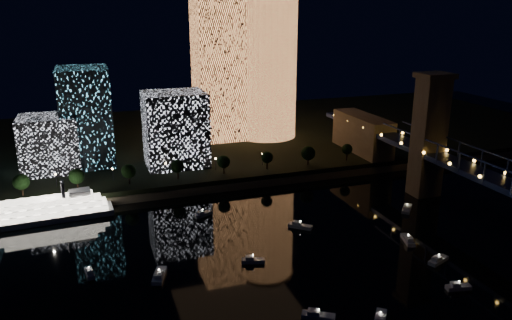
{
  "coord_description": "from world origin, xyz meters",
  "views": [
    {
      "loc": [
        -63.44,
        -110.51,
        74.63
      ],
      "look_at": [
        -6.55,
        55.0,
        20.51
      ],
      "focal_mm": 35.0,
      "sensor_mm": 36.0,
      "label": 1
    }
  ],
  "objects": [
    {
      "name": "ground",
      "position": [
        0.0,
        0.0,
        0.0
      ],
      "size": [
        520.0,
        520.0,
        0.0
      ],
      "primitive_type": "plane",
      "color": "black",
      "rests_on": "ground"
    },
    {
      "name": "far_bank",
      "position": [
        0.0,
        160.0,
        2.5
      ],
      "size": [
        420.0,
        160.0,
        5.0
      ],
      "primitive_type": "cube",
      "color": "black",
      "rests_on": "ground"
    },
    {
      "name": "seawall",
      "position": [
        0.0,
        82.0,
        1.5
      ],
      "size": [
        420.0,
        6.0,
        3.0
      ],
      "primitive_type": "cube",
      "color": "#6B5E4C",
      "rests_on": "ground"
    },
    {
      "name": "tower_cylindrical",
      "position": [
        30.45,
        144.51,
        43.56
      ],
      "size": [
        34.0,
        34.0,
        76.88
      ],
      "color": "#FF9851",
      "rests_on": "far_bank"
    },
    {
      "name": "tower_rectangular",
      "position": [
        4.24,
        148.36,
        43.32
      ],
      "size": [
        24.08,
        24.08,
        76.63
      ],
      "primitive_type": "cube",
      "color": "#FF9851",
      "rests_on": "far_bank"
    },
    {
      "name": "midrise_blocks",
      "position": [
        -65.59,
        117.45,
        22.38
      ],
      "size": [
        113.06,
        41.83,
        43.84
      ],
      "color": "white",
      "rests_on": "far_bank"
    },
    {
      "name": "riverboat",
      "position": [
        -82.31,
        72.25,
        3.69
      ],
      "size": [
        48.31,
        13.07,
        14.39
      ],
      "color": "silver",
      "rests_on": "ground"
    },
    {
      "name": "motorboats",
      "position": [
        -5.48,
        12.48,
        0.81
      ],
      "size": [
        121.56,
        84.11,
        2.78
      ],
      "color": "silver",
      "rests_on": "ground"
    },
    {
      "name": "esplanade_trees",
      "position": [
        -31.87,
        88.0,
        10.47
      ],
      "size": [
        165.14,
        6.63,
        8.81
      ],
      "color": "black",
      "rests_on": "far_bank"
    },
    {
      "name": "street_lamps",
      "position": [
        -34.0,
        94.0,
        9.02
      ],
      "size": [
        132.7,
        0.7,
        5.65
      ],
      "color": "black",
      "rests_on": "far_bank"
    }
  ]
}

